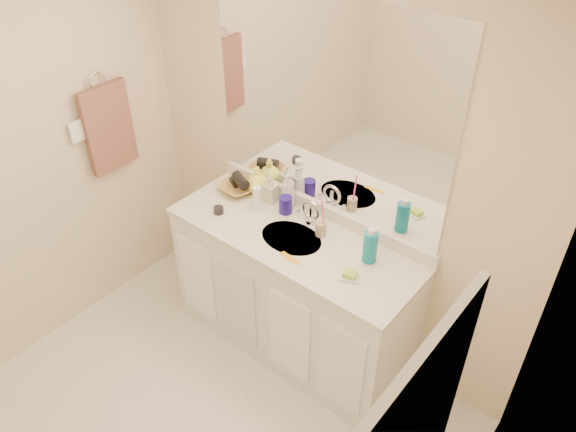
% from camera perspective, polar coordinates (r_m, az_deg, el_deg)
% --- Properties ---
extents(wall_back, '(2.60, 0.02, 2.40)m').
position_cam_1_polar(wall_back, '(3.17, 3.72, 4.91)').
color(wall_back, beige).
rests_on(wall_back, floor).
extents(vanity_cabinet, '(1.50, 0.55, 0.85)m').
position_cam_1_polar(vanity_cabinet, '(3.48, 0.52, -7.90)').
color(vanity_cabinet, white).
rests_on(vanity_cabinet, floor).
extents(countertop, '(1.52, 0.57, 0.03)m').
position_cam_1_polar(countertop, '(3.18, 0.57, -2.25)').
color(countertop, silver).
rests_on(countertop, vanity_cabinet).
extents(backsplash, '(1.52, 0.03, 0.08)m').
position_cam_1_polar(backsplash, '(3.31, 3.38, 0.69)').
color(backsplash, white).
rests_on(backsplash, countertop).
extents(sink_basin, '(0.37, 0.37, 0.02)m').
position_cam_1_polar(sink_basin, '(3.17, 0.34, -2.39)').
color(sink_basin, '#BCB7A5').
rests_on(sink_basin, countertop).
extents(faucet, '(0.02, 0.02, 0.11)m').
position_cam_1_polar(faucet, '(3.24, 2.34, 0.09)').
color(faucet, silver).
rests_on(faucet, countertop).
extents(mirror, '(1.48, 0.01, 1.20)m').
position_cam_1_polar(mirror, '(2.99, 3.93, 10.73)').
color(mirror, white).
rests_on(mirror, wall_back).
extents(blue_mug, '(0.11, 0.11, 0.11)m').
position_cam_1_polar(blue_mug, '(3.32, -0.25, 1.15)').
color(blue_mug, navy).
rests_on(blue_mug, countertop).
extents(tan_cup, '(0.07, 0.07, 0.08)m').
position_cam_1_polar(tan_cup, '(3.16, 3.35, -1.32)').
color(tan_cup, tan).
rests_on(tan_cup, countertop).
extents(toothbrush, '(0.01, 0.03, 0.18)m').
position_cam_1_polar(toothbrush, '(3.09, 3.57, 0.19)').
color(toothbrush, '#FD428F').
rests_on(toothbrush, tan_cup).
extents(mouthwash_bottle, '(0.08, 0.08, 0.18)m').
position_cam_1_polar(mouthwash_bottle, '(2.99, 8.34, -3.13)').
color(mouthwash_bottle, '#0C7C9A').
rests_on(mouthwash_bottle, countertop).
extents(soap_dish, '(0.12, 0.11, 0.01)m').
position_cam_1_polar(soap_dish, '(2.93, 6.29, -6.18)').
color(soap_dish, silver).
rests_on(soap_dish, countertop).
extents(green_soap, '(0.08, 0.07, 0.03)m').
position_cam_1_polar(green_soap, '(2.91, 6.31, -5.91)').
color(green_soap, '#9EC830').
rests_on(green_soap, soap_dish).
extents(orange_comb, '(0.13, 0.04, 0.01)m').
position_cam_1_polar(orange_comb, '(3.02, 0.24, -4.29)').
color(orange_comb, '#FAAC1A').
rests_on(orange_comb, countertop).
extents(dark_jar, '(0.08, 0.08, 0.04)m').
position_cam_1_polar(dark_jar, '(3.36, -7.06, 0.60)').
color(dark_jar, black).
rests_on(dark_jar, countertop).
extents(extra_white_bottle, '(0.06, 0.06, 0.16)m').
position_cam_1_polar(extra_white_bottle, '(3.33, -3.15, 1.76)').
color(extra_white_bottle, white).
rests_on(extra_white_bottle, countertop).
extents(soap_bottle_white, '(0.11, 0.11, 0.22)m').
position_cam_1_polar(soap_bottle_white, '(3.35, 0.01, 2.66)').
color(soap_bottle_white, silver).
rests_on(soap_bottle_white, countertop).
extents(soap_bottle_cream, '(0.08, 0.09, 0.17)m').
position_cam_1_polar(soap_bottle_cream, '(3.40, -1.80, 2.77)').
color(soap_bottle_cream, beige).
rests_on(soap_bottle_cream, countertop).
extents(soap_bottle_yellow, '(0.18, 0.18, 0.18)m').
position_cam_1_polar(soap_bottle_yellow, '(3.49, -3.11, 3.69)').
color(soap_bottle_yellow, '#F6FD62').
rests_on(soap_bottle_yellow, countertop).
extents(wicker_basket, '(0.26, 0.26, 0.06)m').
position_cam_1_polar(wicker_basket, '(3.53, -5.04, 2.88)').
color(wicker_basket, '#B68649').
rests_on(wicker_basket, countertop).
extents(hair_dryer, '(0.15, 0.12, 0.07)m').
position_cam_1_polar(hair_dryer, '(3.49, -4.85, 3.62)').
color(hair_dryer, black).
rests_on(hair_dryer, wicker_basket).
extents(towel_ring, '(0.01, 0.11, 0.11)m').
position_cam_1_polar(towel_ring, '(3.53, -18.85, 12.88)').
color(towel_ring, silver).
rests_on(towel_ring, wall_left).
extents(hand_towel, '(0.04, 0.32, 0.55)m').
position_cam_1_polar(hand_towel, '(3.64, -17.74, 8.52)').
color(hand_towel, brown).
rests_on(hand_towel, towel_ring).
extents(switch_plate, '(0.01, 0.08, 0.13)m').
position_cam_1_polar(switch_plate, '(3.54, -20.68, 8.02)').
color(switch_plate, white).
rests_on(switch_plate, wall_left).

